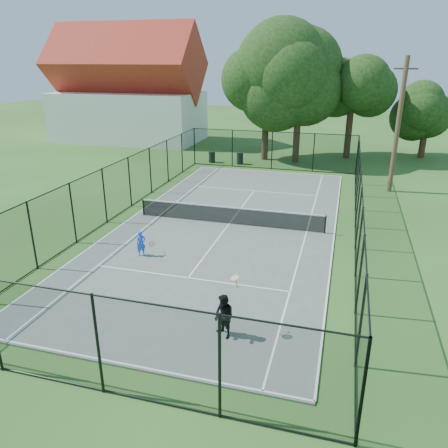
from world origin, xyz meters
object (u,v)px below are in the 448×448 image
(tennis_net, at_px, (229,215))
(trash_bin_left, at_px, (212,157))
(player_blue, at_px, (141,243))
(player_black, at_px, (224,316))
(trash_bin_right, at_px, (240,158))
(utility_pole, at_px, (398,126))

(tennis_net, relative_size, trash_bin_left, 10.75)
(player_blue, relative_size, player_black, 0.57)
(trash_bin_right, xyz_separation_m, player_black, (5.31, -23.84, 0.30))
(utility_pole, bearing_deg, trash_bin_right, 156.38)
(trash_bin_left, height_order, player_blue, player_blue)
(tennis_net, bearing_deg, trash_bin_right, 101.49)
(player_black, bearing_deg, utility_pole, 71.66)
(player_blue, xyz_separation_m, player_black, (5.21, -4.88, 0.16))
(player_black, bearing_deg, trash_bin_left, 108.04)
(utility_pole, distance_m, player_blue, 18.39)
(trash_bin_left, height_order, trash_bin_right, trash_bin_right)
(tennis_net, distance_m, trash_bin_right, 14.34)
(trash_bin_right, bearing_deg, player_blue, -89.70)
(tennis_net, height_order, trash_bin_left, tennis_net)
(trash_bin_right, relative_size, player_blue, 0.85)
(trash_bin_left, distance_m, trash_bin_right, 2.45)
(player_blue, bearing_deg, player_black, -43.15)
(trash_bin_right, bearing_deg, tennis_net, -78.51)
(trash_bin_right, distance_m, utility_pole, 13.17)
(trash_bin_left, xyz_separation_m, trash_bin_right, (2.45, 0.02, 0.02))
(trash_bin_right, bearing_deg, trash_bin_left, -179.48)
(player_black, bearing_deg, tennis_net, 104.07)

